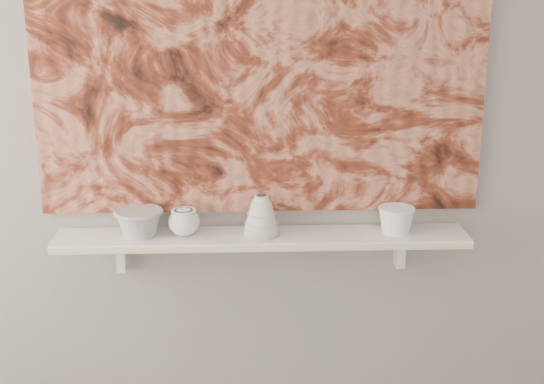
{
  "coord_description": "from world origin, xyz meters",
  "views": [
    {
      "loc": [
        -0.06,
        -0.91,
        1.81
      ],
      "look_at": [
        0.03,
        1.49,
        1.09
      ],
      "focal_mm": 50.0,
      "sensor_mm": 36.0,
      "label": 1
    }
  ],
  "objects_px": {
    "bell_vessel": "(261,215)",
    "shelf": "(262,238)",
    "painting": "(261,50)",
    "cup_cream": "(184,222)",
    "bowl_white": "(396,220)",
    "bowl_grey": "(139,222)"
  },
  "relations": [
    {
      "from": "bell_vessel",
      "to": "cup_cream",
      "type": "bearing_deg",
      "value": 180.0
    },
    {
      "from": "cup_cream",
      "to": "shelf",
      "type": "bearing_deg",
      "value": 0.0
    },
    {
      "from": "painting",
      "to": "bell_vessel",
      "type": "relative_size",
      "value": 10.82
    },
    {
      "from": "painting",
      "to": "cup_cream",
      "type": "bearing_deg",
      "value": -162.97
    },
    {
      "from": "bell_vessel",
      "to": "shelf",
      "type": "bearing_deg",
      "value": 0.0
    },
    {
      "from": "cup_cream",
      "to": "bell_vessel",
      "type": "xyz_separation_m",
      "value": [
        0.26,
        0.0,
        0.02
      ]
    },
    {
      "from": "cup_cream",
      "to": "bowl_grey",
      "type": "bearing_deg",
      "value": 180.0
    },
    {
      "from": "bowl_grey",
      "to": "bowl_white",
      "type": "relative_size",
      "value": 1.32
    },
    {
      "from": "bowl_grey",
      "to": "bell_vessel",
      "type": "xyz_separation_m",
      "value": [
        0.41,
        0.0,
        0.02
      ]
    },
    {
      "from": "bell_vessel",
      "to": "bowl_white",
      "type": "bearing_deg",
      "value": 0.0
    },
    {
      "from": "painting",
      "to": "cup_cream",
      "type": "height_order",
      "value": "painting"
    },
    {
      "from": "painting",
      "to": "cup_cream",
      "type": "relative_size",
      "value": 14.27
    },
    {
      "from": "shelf",
      "to": "bowl_white",
      "type": "bearing_deg",
      "value": 0.0
    },
    {
      "from": "cup_cream",
      "to": "bowl_white",
      "type": "xyz_separation_m",
      "value": [
        0.72,
        0.0,
        -0.0
      ]
    },
    {
      "from": "shelf",
      "to": "cup_cream",
      "type": "xyz_separation_m",
      "value": [
        -0.26,
        0.0,
        0.06
      ]
    },
    {
      "from": "shelf",
      "to": "bowl_white",
      "type": "height_order",
      "value": "bowl_white"
    },
    {
      "from": "shelf",
      "to": "cup_cream",
      "type": "bearing_deg",
      "value": 180.0
    },
    {
      "from": "shelf",
      "to": "painting",
      "type": "xyz_separation_m",
      "value": [
        0.0,
        0.08,
        0.62
      ]
    },
    {
      "from": "painting",
      "to": "bell_vessel",
      "type": "bearing_deg",
      "value": -91.01
    },
    {
      "from": "cup_cream",
      "to": "bowl_white",
      "type": "relative_size",
      "value": 0.83
    },
    {
      "from": "cup_cream",
      "to": "bowl_white",
      "type": "bearing_deg",
      "value": 0.0
    },
    {
      "from": "bell_vessel",
      "to": "bowl_grey",
      "type": "bearing_deg",
      "value": 180.0
    }
  ]
}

